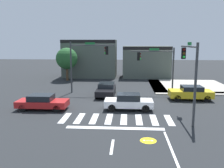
# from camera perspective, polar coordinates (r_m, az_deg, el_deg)

# --- Properties ---
(ground_plane) EXTENTS (120.00, 120.00, 0.00)m
(ground_plane) POSITION_cam_1_polar(r_m,az_deg,el_deg) (23.09, 1.58, -4.82)
(ground_plane) COLOR #232628
(crosswalk_near) EXTENTS (8.55, 2.63, 0.01)m
(crosswalk_near) POSITION_cam_1_polar(r_m,az_deg,el_deg) (18.77, 1.04, -8.28)
(crosswalk_near) COLOR silver
(crosswalk_near) RESTS_ON ground_plane
(bike_detector_marking) EXTENTS (1.00, 1.00, 0.01)m
(bike_detector_marking) POSITION_cam_1_polar(r_m,az_deg,el_deg) (15.05, 8.57, -13.10)
(bike_detector_marking) COLOR yellow
(bike_detector_marking) RESTS_ON ground_plane
(curb_corner_northeast) EXTENTS (10.00, 10.60, 0.15)m
(curb_corner_northeast) POSITION_cam_1_polar(r_m,az_deg,el_deg) (33.16, 17.07, -0.61)
(curb_corner_northeast) COLOR #B2AA9E
(curb_corner_northeast) RESTS_ON ground_plane
(storefront_row) EXTENTS (17.77, 5.45, 6.25)m
(storefront_row) POSITION_cam_1_polar(r_m,az_deg,el_deg) (41.12, 0.21, 5.78)
(storefront_row) COLOR #4C564C
(storefront_row) RESTS_ON ground_plane
(traffic_signal_southeast) EXTENTS (0.32, 4.99, 5.86)m
(traffic_signal_southeast) POSITION_cam_1_polar(r_m,az_deg,el_deg) (18.99, 17.93, 4.09)
(traffic_signal_southeast) COLOR #383A3D
(traffic_signal_southeast) RESTS_ON ground_plane
(traffic_signal_northwest) EXTENTS (5.09, 0.32, 5.92)m
(traffic_signal_northwest) POSITION_cam_1_polar(r_m,az_deg,el_deg) (27.92, -6.05, 6.22)
(traffic_signal_northwest) COLOR #383A3D
(traffic_signal_northwest) RESTS_ON ground_plane
(traffic_signal_northeast) EXTENTS (5.01, 0.32, 5.26)m
(traffic_signal_northeast) POSITION_cam_1_polar(r_m,az_deg,el_deg) (28.26, 10.63, 5.22)
(traffic_signal_northeast) COLOR #383A3D
(traffic_signal_northeast) RESTS_ON ground_plane
(car_black) EXTENTS (1.93, 4.68, 1.33)m
(car_black) POSITION_cam_1_polar(r_m,az_deg,el_deg) (26.71, -1.39, -1.23)
(car_black) COLOR black
(car_black) RESTS_ON ground_plane
(car_yellow) EXTENTS (4.27, 1.94, 1.45)m
(car_yellow) POSITION_cam_1_polar(r_m,az_deg,el_deg) (25.97, 18.11, -1.97)
(car_yellow) COLOR gold
(car_yellow) RESTS_ON ground_plane
(car_white) EXTENTS (4.19, 1.76, 1.41)m
(car_white) POSITION_cam_1_polar(r_m,az_deg,el_deg) (21.17, 3.95, -4.19)
(car_white) COLOR white
(car_white) RESTS_ON ground_plane
(car_red) EXTENTS (4.40, 1.81, 1.33)m
(car_red) POSITION_cam_1_polar(r_m,az_deg,el_deg) (22.05, -16.18, -4.10)
(car_red) COLOR red
(car_red) RESTS_ON ground_plane
(roadside_tree) EXTENTS (3.28, 3.28, 5.04)m
(roadside_tree) POSITION_cam_1_polar(r_m,az_deg,el_deg) (37.59, -10.66, 5.92)
(roadside_tree) COLOR #4C3823
(roadside_tree) RESTS_ON ground_plane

